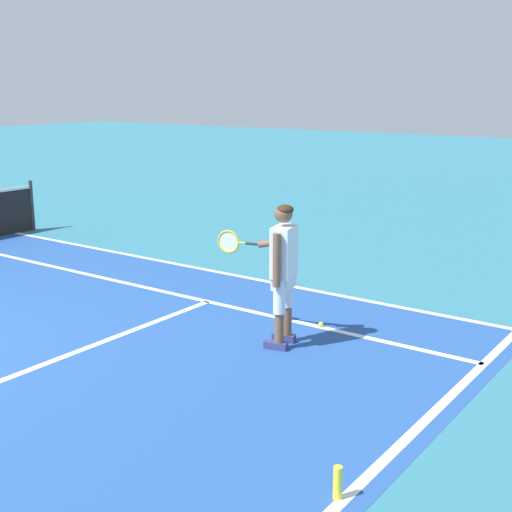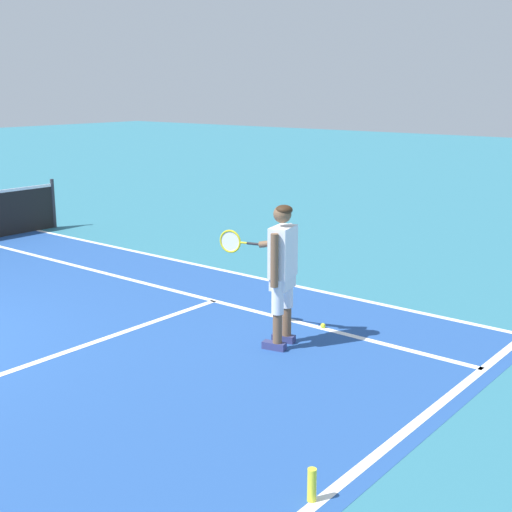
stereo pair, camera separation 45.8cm
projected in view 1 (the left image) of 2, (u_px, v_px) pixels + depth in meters
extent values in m
cube|color=white|center=(148.00, 288.00, 10.74)|extent=(0.10, 10.40, 0.01)
cube|color=white|center=(205.00, 269.00, 11.83)|extent=(0.10, 10.40, 0.01)
cylinder|color=#333338|center=(32.00, 205.00, 15.00)|extent=(0.08, 0.08, 1.07)
cube|color=navy|center=(276.00, 345.00, 8.24)|extent=(0.17, 0.30, 0.09)
cube|color=navy|center=(284.00, 338.00, 8.50)|extent=(0.17, 0.30, 0.09)
cylinder|color=brown|center=(279.00, 328.00, 8.18)|extent=(0.11, 0.11, 0.36)
cylinder|color=silver|center=(279.00, 296.00, 8.09)|extent=(0.14, 0.14, 0.41)
cylinder|color=brown|center=(287.00, 321.00, 8.43)|extent=(0.11, 0.11, 0.36)
cylinder|color=silver|center=(288.00, 290.00, 8.34)|extent=(0.14, 0.14, 0.41)
cube|color=silver|center=(284.00, 280.00, 8.17)|extent=(0.38, 0.27, 0.20)
cube|color=white|center=(284.00, 252.00, 8.09)|extent=(0.42, 0.30, 0.60)
cylinder|color=brown|center=(277.00, 260.00, 7.89)|extent=(0.09, 0.09, 0.62)
cylinder|color=white|center=(285.00, 234.00, 8.33)|extent=(0.15, 0.28, 0.29)
cylinder|color=brown|center=(269.00, 243.00, 8.47)|extent=(0.15, 0.30, 0.14)
sphere|color=brown|center=(283.00, 214.00, 7.99)|extent=(0.21, 0.21, 0.21)
ellipsoid|color=#382314|center=(285.00, 210.00, 7.97)|extent=(0.24, 0.24, 0.12)
cylinder|color=#232326|center=(253.00, 244.00, 8.58)|extent=(0.08, 0.20, 0.03)
cylinder|color=yellow|center=(242.00, 243.00, 8.63)|extent=(0.05, 0.10, 0.02)
torus|color=yellow|center=(228.00, 242.00, 8.70)|extent=(0.09, 0.29, 0.30)
cylinder|color=silver|center=(228.00, 242.00, 8.70)|extent=(0.06, 0.24, 0.25)
sphere|color=#CCE02D|center=(321.00, 324.00, 9.01)|extent=(0.07, 0.07, 0.07)
cylinder|color=yellow|center=(338.00, 483.00, 5.22)|extent=(0.07, 0.07, 0.27)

